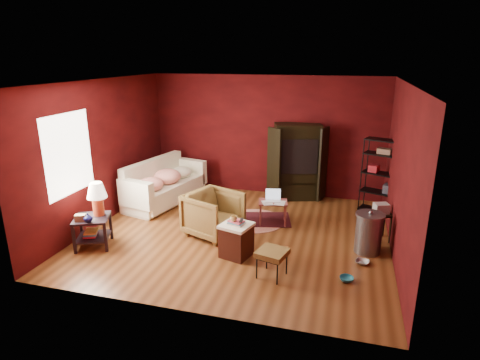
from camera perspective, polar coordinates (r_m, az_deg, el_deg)
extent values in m
cube|color=brown|center=(7.66, -0.40, -7.66)|extent=(5.50, 5.00, 0.02)
cube|color=white|center=(6.95, -0.45, 13.90)|extent=(5.50, 5.00, 0.02)
cube|color=#4C0A0B|center=(9.55, 3.70, 6.30)|extent=(5.50, 0.02, 2.80)
cube|color=#4C0A0B|center=(4.93, -8.42, -4.67)|extent=(5.50, 0.02, 2.80)
cube|color=#4C0A0B|center=(8.34, -19.03, 3.74)|extent=(0.02, 5.00, 2.80)
cube|color=#4C0A0B|center=(6.98, 21.96, 0.86)|extent=(0.02, 5.00, 2.80)
cube|color=white|center=(7.50, -23.21, 3.39)|extent=(0.02, 1.20, 1.40)
imported|color=white|center=(9.22, -10.65, -0.76)|extent=(1.06, 2.17, 0.81)
imported|color=black|center=(7.45, -3.79, -4.56)|extent=(1.09, 1.12, 0.91)
imported|color=#AAADB1|center=(6.87, 17.07, -10.51)|extent=(0.22, 0.10, 0.22)
imported|color=teal|center=(6.33, 14.96, -12.89)|extent=(0.22, 0.11, 0.21)
imported|color=#0D0F42|center=(7.22, -20.80, -5.03)|extent=(0.20, 0.20, 0.15)
imported|color=tan|center=(6.55, -0.90, -5.42)|extent=(0.14, 0.12, 0.11)
cube|color=black|center=(7.44, -20.37, -5.12)|extent=(0.75, 0.75, 0.04)
cube|color=black|center=(7.57, -20.09, -7.60)|extent=(0.70, 0.70, 0.03)
cube|color=black|center=(7.37, -22.55, -7.77)|extent=(0.06, 0.06, 0.54)
cube|color=black|center=(7.25, -18.57, -7.74)|extent=(0.06, 0.06, 0.54)
cube|color=black|center=(7.82, -21.64, -6.19)|extent=(0.06, 0.06, 0.54)
cube|color=black|center=(7.71, -17.90, -6.12)|extent=(0.06, 0.06, 0.54)
cylinder|color=#DD5228|center=(7.43, -19.51, -3.53)|extent=(0.25, 0.25, 0.33)
cone|color=#F2E5C6|center=(7.34, -19.74, -1.36)|extent=(0.45, 0.45, 0.27)
cube|color=#947D51|center=(7.31, -21.76, -5.01)|extent=(0.20, 0.17, 0.11)
cube|color=#D8364D|center=(7.56, -20.48, -7.30)|extent=(0.30, 0.33, 0.03)
cube|color=#369ED8|center=(7.55, -20.44, -7.07)|extent=(0.30, 0.33, 0.03)
cube|color=#F3C151|center=(7.53, -20.39, -6.84)|extent=(0.30, 0.33, 0.03)
cube|color=white|center=(9.22, -10.44, -1.53)|extent=(1.23, 2.09, 0.41)
cube|color=white|center=(9.35, -12.28, 0.43)|extent=(0.60, 1.95, 0.82)
cube|color=white|center=(8.45, -14.60, -1.96)|extent=(0.85, 0.36, 0.57)
cube|color=white|center=(9.90, -7.04, 1.33)|extent=(0.85, 0.36, 0.57)
ellipsoid|color=#FF3424|center=(8.67, -12.58, -0.58)|extent=(0.64, 0.64, 0.29)
ellipsoid|color=#FF3424|center=(9.08, -10.30, 0.51)|extent=(0.71, 0.71, 0.33)
ellipsoid|color=white|center=(9.49, -8.39, 1.08)|extent=(0.59, 0.59, 0.27)
cube|color=#451A10|center=(6.75, -0.52, -8.73)|extent=(0.54, 0.54, 0.53)
cube|color=white|center=(6.62, -0.53, -6.49)|extent=(0.58, 0.58, 0.05)
cube|color=beige|center=(6.61, -0.53, -6.21)|extent=(0.30, 0.26, 0.02)
cube|color=#5096BB|center=(6.60, -0.53, -6.04)|extent=(0.27, 0.23, 0.02)
cube|color=#D65064|center=(6.59, -0.53, -5.87)|extent=(0.28, 0.25, 0.02)
cube|color=black|center=(6.57, 0.19, -5.75)|extent=(0.06, 0.16, 0.02)
cube|color=black|center=(6.13, 4.59, -10.32)|extent=(0.52, 0.52, 0.08)
cube|color=black|center=(6.15, 4.58, -10.75)|extent=(0.46, 0.46, 0.02)
cylinder|color=black|center=(6.16, 2.40, -12.39)|extent=(0.03, 0.03, 0.35)
cylinder|color=black|center=(6.04, 5.32, -13.15)|extent=(0.03, 0.03, 0.35)
cylinder|color=black|center=(6.43, 3.82, -11.08)|extent=(0.03, 0.03, 0.35)
cylinder|color=black|center=(6.31, 6.64, -11.76)|extent=(0.03, 0.03, 0.35)
cylinder|color=beige|center=(8.21, 2.02, -5.78)|extent=(1.55, 1.55, 0.01)
cube|color=#55161E|center=(8.25, 3.02, -5.59)|extent=(1.32, 1.04, 0.01)
cube|color=brown|center=(7.91, 4.72, -3.16)|extent=(0.63, 0.49, 0.03)
cylinder|color=brown|center=(7.85, 2.92, -5.12)|extent=(0.04, 0.04, 0.47)
cylinder|color=brown|center=(7.85, 6.47, -5.18)|extent=(0.04, 0.04, 0.47)
cylinder|color=brown|center=(8.14, 2.96, -4.26)|extent=(0.04, 0.04, 0.47)
cylinder|color=brown|center=(8.15, 6.38, -4.33)|extent=(0.04, 0.04, 0.47)
cube|color=silver|center=(7.93, 4.73, -2.94)|extent=(0.33, 0.26, 0.01)
cube|color=silver|center=(7.99, 4.74, -1.98)|extent=(0.30, 0.12, 0.20)
cube|color=silver|center=(7.81, 3.91, -3.27)|extent=(0.29, 0.33, 0.00)
cube|color=silver|center=(7.83, 5.69, -3.28)|extent=(0.20, 0.28, 0.00)
cube|color=black|center=(9.33, 8.05, 2.60)|extent=(1.13, 0.83, 1.75)
cube|color=black|center=(9.20, 8.19, 3.56)|extent=(0.92, 0.64, 0.78)
cube|color=black|center=(9.01, 4.84, 2.17)|extent=(0.36, 0.29, 1.66)
cube|color=black|center=(9.20, 11.72, 2.18)|extent=(0.17, 0.41, 1.66)
cube|color=#2C2E31|center=(9.27, 8.12, 3.08)|extent=(0.68, 0.61, 0.48)
cube|color=black|center=(9.04, 8.36, 2.71)|extent=(0.44, 0.14, 0.37)
cube|color=black|center=(9.42, 7.98, -0.19)|extent=(0.93, 0.68, 0.05)
cylinder|color=black|center=(8.71, 16.84, 0.46)|extent=(0.03, 0.03, 1.62)
cylinder|color=black|center=(8.52, 21.61, -0.41)|extent=(0.03, 0.03, 1.62)
cylinder|color=black|center=(9.01, 17.52, 0.95)|extent=(0.03, 0.03, 1.62)
cylinder|color=black|center=(8.82, 22.14, 0.11)|extent=(0.03, 0.03, 1.62)
cube|color=black|center=(8.98, 19.05, -4.09)|extent=(0.86, 0.59, 0.02)
cube|color=black|center=(8.85, 19.30, -1.66)|extent=(0.86, 0.59, 0.02)
cube|color=black|center=(8.73, 19.56, 0.85)|extent=(0.86, 0.59, 0.02)
cube|color=black|center=(8.63, 19.83, 3.42)|extent=(0.86, 0.59, 0.02)
cube|color=black|center=(8.57, 20.04, 5.34)|extent=(0.86, 0.59, 0.02)
cube|color=maroon|center=(8.76, 18.50, 1.61)|extent=(0.25, 0.27, 0.14)
cube|color=#333440|center=(8.77, 20.49, -1.20)|extent=(0.29, 0.29, 0.18)
cube|color=#80624D|center=(8.62, 19.88, 3.88)|extent=(0.31, 0.26, 0.11)
cube|color=black|center=(7.64, 19.37, -4.54)|extent=(0.45, 0.45, 0.04)
cube|color=black|center=(7.55, 18.59, -6.82)|extent=(0.05, 0.05, 0.51)
cube|color=black|center=(7.67, 20.65, -6.65)|extent=(0.05, 0.05, 0.51)
cube|color=black|center=(7.80, 17.73, -5.94)|extent=(0.05, 0.05, 0.51)
cube|color=black|center=(7.92, 19.74, -5.79)|extent=(0.05, 0.05, 0.51)
cube|color=#B5B5BA|center=(7.60, 19.45, -3.80)|extent=(0.30, 0.27, 0.18)
cylinder|color=gray|center=(7.18, 17.81, -7.35)|extent=(0.49, 0.49, 0.66)
cylinder|color=gray|center=(7.05, 18.07, -4.76)|extent=(0.53, 0.53, 0.04)
sphere|color=gray|center=(7.03, 18.10, -4.43)|extent=(0.07, 0.07, 0.07)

